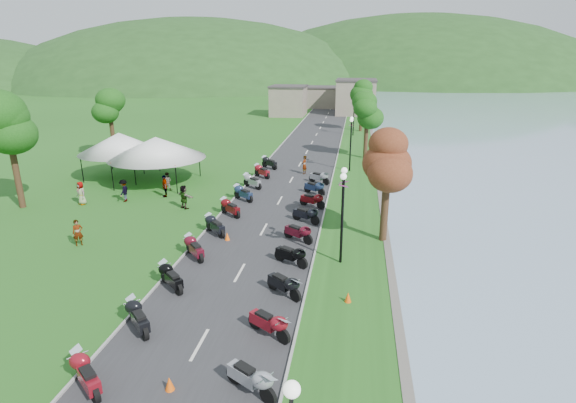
{
  "coord_description": "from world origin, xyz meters",
  "views": [
    {
      "loc": [
        5.55,
        -3.86,
        10.52
      ],
      "look_at": [
        1.25,
        23.98,
        1.3
      ],
      "focal_mm": 28.0,
      "sensor_mm": 36.0,
      "label": 1
    }
  ],
  "objects_px": {
    "pedestrian_b": "(168,190)",
    "pedestrian_c": "(125,201)",
    "vendor_tent_main": "(158,160)",
    "pedestrian_a": "(80,245)"
  },
  "relations": [
    {
      "from": "pedestrian_c",
      "to": "vendor_tent_main",
      "type": "bearing_deg",
      "value": 169.8
    },
    {
      "from": "pedestrian_b",
      "to": "pedestrian_c",
      "type": "bearing_deg",
      "value": 45.86
    },
    {
      "from": "vendor_tent_main",
      "to": "pedestrian_b",
      "type": "distance_m",
      "value": 3.27
    },
    {
      "from": "vendor_tent_main",
      "to": "pedestrian_a",
      "type": "relative_size",
      "value": 3.46
    },
    {
      "from": "pedestrian_a",
      "to": "pedestrian_b",
      "type": "distance_m",
      "value": 11.31
    },
    {
      "from": "pedestrian_c",
      "to": "pedestrian_a",
      "type": "bearing_deg",
      "value": 4.37
    },
    {
      "from": "vendor_tent_main",
      "to": "pedestrian_b",
      "type": "xyz_separation_m",
      "value": [
        1.61,
        -2.03,
        -2.0
      ]
    },
    {
      "from": "pedestrian_b",
      "to": "vendor_tent_main",
      "type": "bearing_deg",
      "value": -63.61
    },
    {
      "from": "vendor_tent_main",
      "to": "pedestrian_b",
      "type": "relative_size",
      "value": 3.55
    },
    {
      "from": "pedestrian_a",
      "to": "pedestrian_c",
      "type": "height_order",
      "value": "pedestrian_c"
    }
  ]
}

